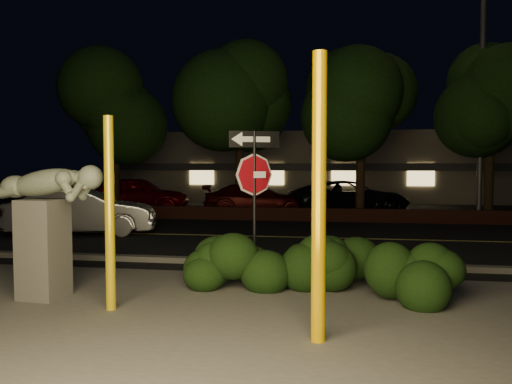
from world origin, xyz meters
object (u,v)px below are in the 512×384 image
at_px(parked_car_dark, 350,197).
at_px(streetlight, 476,50).
at_px(yellow_pole_left, 110,214).
at_px(signpost, 254,175).
at_px(sculpture, 45,217).
at_px(silver_sedan, 83,212).
at_px(parked_car_darkred, 256,199).
at_px(parked_car_red, 137,194).
at_px(yellow_pole_right, 319,199).

bearing_deg(parked_car_dark, streetlight, -123.79).
bearing_deg(yellow_pole_left, signpost, 49.52).
bearing_deg(signpost, sculpture, -173.64).
bearing_deg(streetlight, yellow_pole_left, -109.05).
relative_size(streetlight, silver_sedan, 2.56).
bearing_deg(silver_sedan, parked_car_dark, -62.98).
bearing_deg(parked_car_darkred, yellow_pole_left, 169.36).
xyz_separation_m(signpost, silver_sedan, (-6.14, 5.20, -1.25)).
height_order(yellow_pole_left, parked_car_dark, yellow_pole_left).
distance_m(sculpture, silver_sedan, 7.52).
height_order(signpost, sculpture, signpost).
distance_m(sculpture, parked_car_dark, 15.65).
height_order(parked_car_red, parked_car_dark, parked_car_red).
relative_size(yellow_pole_right, streetlight, 0.32).
distance_m(sculpture, parked_car_red, 14.91).
bearing_deg(parked_car_darkred, yellow_pole_right, -179.13).
bearing_deg(parked_car_dark, silver_sedan, 115.71).
bearing_deg(parked_car_darkred, parked_car_red, 73.38).
xyz_separation_m(yellow_pole_right, parked_car_dark, (0.82, 16.05, -1.02)).
bearing_deg(parked_car_red, parked_car_darkred, -105.30).
distance_m(silver_sedan, parked_car_red, 7.51).
relative_size(parked_car_red, parked_car_darkred, 1.04).
bearing_deg(silver_sedan, parked_car_red, -6.54).
distance_m(yellow_pole_left, silver_sedan, 8.54).
bearing_deg(parked_car_red, yellow_pole_right, -160.26).
height_order(signpost, streetlight, streetlight).
distance_m(yellow_pole_right, silver_sedan, 11.06).
xyz_separation_m(yellow_pole_left, parked_car_dark, (3.88, 15.20, -0.71)).
xyz_separation_m(sculpture, parked_car_dark, (5.19, 14.75, -0.60)).
distance_m(yellow_pole_right, sculpture, 4.58).
xyz_separation_m(streetlight, parked_car_red, (-14.28, 0.83, -5.78)).
height_order(streetlight, silver_sedan, streetlight).
xyz_separation_m(signpost, sculpture, (-3.12, -1.66, -0.64)).
bearing_deg(silver_sedan, sculpture, -172.97).
bearing_deg(silver_sedan, yellow_pole_right, -154.57).
relative_size(yellow_pole_left, parked_car_red, 0.61).
relative_size(signpost, parked_car_dark, 0.53).
relative_size(signpost, parked_car_darkred, 0.61).
relative_size(silver_sedan, parked_car_darkred, 0.95).
height_order(signpost, silver_sedan, signpost).
distance_m(yellow_pole_left, sculpture, 1.40).
bearing_deg(parked_car_darkred, sculpture, 163.88).
xyz_separation_m(yellow_pole_left, silver_sedan, (-4.34, 7.31, -0.72)).
xyz_separation_m(streetlight, parked_car_dark, (-4.72, 1.33, -5.86)).
height_order(yellow_pole_left, parked_car_darkred, yellow_pole_left).
xyz_separation_m(streetlight, parked_car_darkred, (-8.66, 0.27, -5.92)).
xyz_separation_m(yellow_pole_right, streetlight, (5.54, 14.72, 4.84)).
height_order(signpost, parked_car_dark, signpost).
relative_size(yellow_pole_right, signpost, 1.26).
bearing_deg(streetlight, parked_car_darkred, -169.06).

